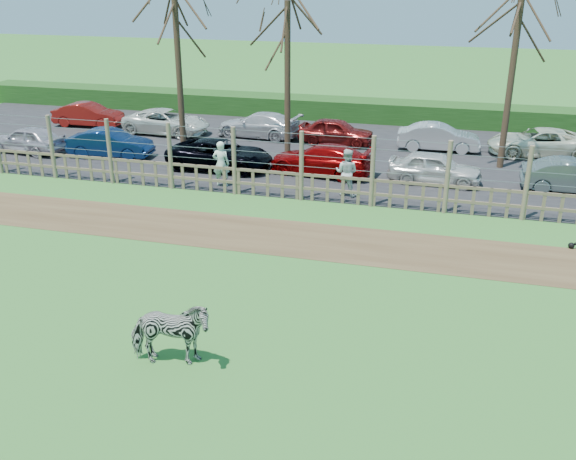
% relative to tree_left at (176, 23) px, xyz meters
% --- Properties ---
extents(ground, '(120.00, 120.00, 0.00)m').
position_rel_tree_left_xyz_m(ground, '(6.50, -12.50, -5.62)').
color(ground, '#518F48').
rests_on(ground, ground).
extents(dirt_strip, '(34.00, 2.80, 0.01)m').
position_rel_tree_left_xyz_m(dirt_strip, '(6.50, -8.00, -5.61)').
color(dirt_strip, brown).
rests_on(dirt_strip, ground).
extents(asphalt, '(44.00, 13.00, 0.04)m').
position_rel_tree_left_xyz_m(asphalt, '(6.50, 2.00, -5.60)').
color(asphalt, '#232326').
rests_on(asphalt, ground).
extents(hedge, '(46.00, 2.00, 1.10)m').
position_rel_tree_left_xyz_m(hedge, '(6.50, 9.00, -5.07)').
color(hedge, '#1E4716').
rests_on(hedge, ground).
extents(fence, '(30.16, 0.16, 2.50)m').
position_rel_tree_left_xyz_m(fence, '(6.50, -4.50, -4.81)').
color(fence, brown).
rests_on(fence, ground).
extents(tree_left, '(4.80, 4.80, 7.88)m').
position_rel_tree_left_xyz_m(tree_left, '(0.00, 0.00, 0.00)').
color(tree_left, '#3D2B1E').
rests_on(tree_left, ground).
extents(tree_mid, '(4.80, 4.80, 6.83)m').
position_rel_tree_left_xyz_m(tree_mid, '(4.50, 1.00, -0.75)').
color(tree_mid, '#3D2B1E').
rests_on(tree_mid, ground).
extents(tree_right, '(4.80, 4.80, 7.35)m').
position_rel_tree_left_xyz_m(tree_right, '(13.50, 1.50, -0.37)').
color(tree_right, '#3D2B1E').
rests_on(tree_right, ground).
extents(zebra, '(1.86, 1.16, 1.46)m').
position_rel_tree_left_xyz_m(zebra, '(6.40, -15.20, -4.88)').
color(zebra, gray).
rests_on(zebra, ground).
extents(visitor_a, '(0.68, 0.49, 1.72)m').
position_rel_tree_left_xyz_m(visitor_a, '(3.23, -3.83, -4.71)').
color(visitor_a, silver).
rests_on(visitor_a, asphalt).
extents(visitor_b, '(0.93, 0.78, 1.72)m').
position_rel_tree_left_xyz_m(visitor_b, '(7.97, -3.70, -4.71)').
color(visitor_b, silver).
rests_on(visitor_b, asphalt).
extents(crow, '(0.25, 0.19, 0.20)m').
position_rel_tree_left_xyz_m(crow, '(15.26, -6.60, -5.52)').
color(crow, black).
rests_on(crow, ground).
extents(car_0, '(3.66, 1.80, 1.20)m').
position_rel_tree_left_xyz_m(car_0, '(-6.77, -1.61, -4.98)').
color(car_0, '#BEB1B9').
rests_on(car_0, asphalt).
extents(car_1, '(3.74, 1.58, 1.20)m').
position_rel_tree_left_xyz_m(car_1, '(-2.86, -1.30, -4.98)').
color(car_1, '#0C224C').
rests_on(car_1, asphalt).
extents(car_2, '(4.33, 2.02, 1.20)m').
position_rel_tree_left_xyz_m(car_2, '(2.39, -1.75, -4.98)').
color(car_2, black).
rests_on(car_2, asphalt).
extents(car_3, '(4.32, 2.20, 1.20)m').
position_rel_tree_left_xyz_m(car_3, '(6.52, -1.40, -4.98)').
color(car_3, '#8F0506').
rests_on(car_3, asphalt).
extents(car_4, '(3.59, 1.60, 1.20)m').
position_rel_tree_left_xyz_m(car_4, '(10.97, -1.36, -4.98)').
color(car_4, silver).
rests_on(car_4, asphalt).
extents(car_5, '(3.65, 1.30, 1.20)m').
position_rel_tree_left_xyz_m(car_5, '(15.92, -1.20, -4.98)').
color(car_5, '#566260').
rests_on(car_5, asphalt).
extents(car_7, '(3.70, 1.44, 1.20)m').
position_rel_tree_left_xyz_m(car_7, '(-6.97, 3.73, -4.98)').
color(car_7, maroon).
rests_on(car_7, asphalt).
extents(car_8, '(4.45, 2.30, 1.20)m').
position_rel_tree_left_xyz_m(car_8, '(-2.35, 3.29, -4.98)').
color(car_8, silver).
rests_on(car_8, asphalt).
extents(car_9, '(4.30, 2.16, 1.20)m').
position_rel_tree_left_xyz_m(car_9, '(2.30, 3.80, -4.98)').
color(car_9, silver).
rests_on(car_9, asphalt).
extents(car_10, '(3.60, 1.62, 1.20)m').
position_rel_tree_left_xyz_m(car_10, '(6.19, 3.47, -4.98)').
color(car_10, maroon).
rests_on(car_10, asphalt).
extents(car_11, '(3.70, 1.44, 1.20)m').
position_rel_tree_left_xyz_m(car_11, '(10.87, 3.54, -4.98)').
color(car_11, beige).
rests_on(car_11, asphalt).
extents(car_12, '(4.53, 2.50, 1.20)m').
position_rel_tree_left_xyz_m(car_12, '(15.15, 3.78, -4.98)').
color(car_12, '#ECECCE').
rests_on(car_12, asphalt).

